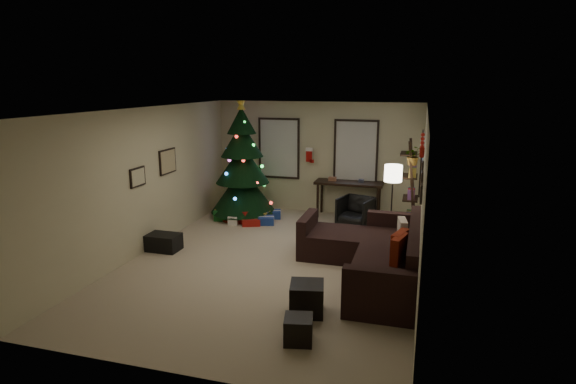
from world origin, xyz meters
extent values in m
plane|color=tan|center=(0.00, 0.00, 0.00)|extent=(7.00, 7.00, 0.00)
plane|color=white|center=(0.00, 0.00, 2.70)|extent=(7.00, 7.00, 0.00)
plane|color=#C1B993|center=(0.00, 3.50, 1.35)|extent=(5.00, 0.00, 5.00)
plane|color=#C1B993|center=(0.00, -3.50, 1.35)|extent=(5.00, 0.00, 5.00)
plane|color=#C1B993|center=(-2.50, 0.00, 1.35)|extent=(0.00, 7.00, 7.00)
plane|color=#C1B993|center=(2.50, 0.00, 1.35)|extent=(0.00, 7.00, 7.00)
cube|color=#728CB2|center=(-0.95, 3.47, 1.55)|extent=(0.94, 0.02, 1.35)
cube|color=beige|center=(-0.95, 3.47, 1.55)|extent=(0.94, 0.03, 1.35)
cube|color=#728CB2|center=(0.95, 3.47, 1.55)|extent=(0.94, 0.02, 1.35)
cube|color=beige|center=(0.95, 3.47, 1.55)|extent=(0.94, 0.03, 1.35)
cube|color=#728CB2|center=(2.47, 2.55, 1.50)|extent=(0.05, 0.27, 1.17)
cube|color=beige|center=(2.47, 2.55, 1.50)|extent=(0.05, 0.45, 1.17)
cylinder|color=black|center=(-1.56, 2.53, 0.17)|extent=(0.11, 0.11, 0.34)
cone|color=black|center=(-1.56, 2.53, 0.67)|extent=(1.53, 1.53, 1.07)
cone|color=black|center=(-1.56, 2.53, 1.29)|extent=(1.26, 1.26, 0.90)
cone|color=black|center=(-1.56, 2.53, 1.85)|extent=(0.99, 0.99, 0.79)
cone|color=black|center=(-1.56, 2.53, 2.30)|extent=(0.67, 0.67, 0.62)
cylinder|color=maroon|center=(-1.56, 2.53, 0.02)|extent=(1.23, 1.23, 0.04)
cube|color=gold|center=(-1.05, 2.35, 0.11)|extent=(0.35, 0.28, 0.22)
cube|color=maroon|center=(-1.35, 2.05, 0.15)|extent=(0.28, 0.25, 0.30)
cube|color=navy|center=(-0.80, 2.65, 0.09)|extent=(0.25, 0.30, 0.18)
cube|color=#14591E|center=(-1.95, 2.10, 0.12)|extent=(0.30, 0.22, 0.25)
cube|color=silver|center=(-1.55, 1.90, 0.10)|extent=(0.22, 0.22, 0.20)
cube|color=gold|center=(-2.05, 2.55, 0.14)|extent=(0.26, 0.26, 0.28)
cube|color=maroon|center=(-1.15, 1.95, 0.07)|extent=(0.40, 0.30, 0.15)
cube|color=navy|center=(-0.85, 2.11, 0.09)|extent=(0.36, 0.31, 0.18)
cube|color=black|center=(2.03, -0.25, 0.24)|extent=(1.01, 2.69, 0.47)
cube|color=black|center=(2.43, -0.25, 0.70)|extent=(0.20, 2.69, 0.46)
cube|color=black|center=(2.03, -1.70, 0.37)|extent=(1.01, 0.20, 0.74)
cube|color=black|center=(2.03, 1.19, 0.37)|extent=(1.01, 0.20, 0.74)
cube|color=black|center=(1.05, 0.59, 0.24)|extent=(0.95, 1.01, 0.47)
cube|color=black|center=(0.48, 0.59, 0.37)|extent=(0.18, 1.01, 0.74)
cube|color=maroon|center=(2.21, -0.65, 0.64)|extent=(0.25, 0.50, 0.48)
cube|color=maroon|center=(2.21, -0.44, 0.64)|extent=(0.27, 0.51, 0.49)
cube|color=beige|center=(2.21, 0.39, 0.63)|extent=(0.20, 0.45, 0.44)
cube|color=black|center=(1.04, -1.74, 0.22)|extent=(0.54, 0.54, 0.44)
cube|color=black|center=(1.12, -2.49, 0.16)|extent=(0.41, 0.41, 0.33)
cube|color=black|center=(0.85, 3.22, 0.83)|extent=(1.59, 0.57, 0.06)
cylinder|color=black|center=(0.15, 2.99, 0.40)|extent=(0.06, 0.06, 0.80)
cylinder|color=black|center=(0.15, 3.45, 0.40)|extent=(0.06, 0.06, 0.80)
cylinder|color=black|center=(1.55, 2.99, 0.40)|extent=(0.06, 0.06, 0.80)
cylinder|color=black|center=(1.55, 3.45, 0.40)|extent=(0.06, 0.06, 0.80)
imported|color=black|center=(1.11, 2.57, 0.33)|extent=(0.79, 0.76, 0.66)
cube|color=black|center=(2.32, 1.70, 1.02)|extent=(0.05, 0.05, 2.04)
cube|color=black|center=(2.32, 2.24, 1.02)|extent=(0.05, 0.05, 2.04)
cube|color=black|center=(2.29, 1.97, 0.40)|extent=(0.30, 0.57, 0.03)
cube|color=black|center=(2.29, 1.97, 0.85)|extent=(0.30, 0.57, 0.03)
cube|color=black|center=(2.29, 1.97, 1.31)|extent=(0.30, 0.57, 0.03)
cube|color=black|center=(2.29, 1.97, 1.76)|extent=(0.30, 0.57, 0.03)
imported|color=#4C4C4C|center=(2.30, 1.77, 1.81)|extent=(0.54, 0.50, 0.50)
cylinder|color=black|center=(1.95, 1.46, 0.01)|extent=(0.28, 0.28, 0.03)
cylinder|color=black|center=(1.95, 1.46, 0.70)|extent=(0.03, 0.03, 1.34)
cylinder|color=white|center=(1.95, 1.46, 1.44)|extent=(0.34, 0.34, 0.32)
cube|color=black|center=(-2.48, 0.76, 1.58)|extent=(0.04, 0.60, 0.50)
cube|color=tan|center=(-2.48, 0.76, 1.58)|extent=(0.01, 0.54, 0.45)
cube|color=black|center=(-2.48, -0.31, 1.47)|extent=(0.04, 0.45, 0.35)
cube|color=#C1B993|center=(-2.48, -0.31, 1.47)|extent=(0.01, 0.41, 0.31)
cube|color=black|center=(2.48, -0.60, 1.55)|extent=(0.03, 0.22, 0.28)
cube|color=black|center=(2.48, -0.25, 1.70)|extent=(0.03, 0.18, 0.22)
cube|color=black|center=(2.48, -0.25, 1.40)|extent=(0.03, 0.20, 0.16)
cube|color=black|center=(2.48, 0.10, 1.58)|extent=(0.03, 0.26, 0.20)
cube|color=black|center=(2.48, 0.45, 1.48)|extent=(0.03, 0.18, 0.24)
cube|color=black|center=(2.48, 0.45, 1.78)|extent=(0.03, 0.16, 0.16)
cube|color=#990F0C|center=(-0.15, 3.31, 1.42)|extent=(0.14, 0.04, 0.30)
cube|color=white|center=(-0.15, 3.31, 1.57)|extent=(0.16, 0.05, 0.08)
cube|color=#990F0C|center=(-0.08, 3.31, 1.29)|extent=(0.10, 0.04, 0.08)
cube|color=#990F0C|center=(0.18, 3.60, 1.51)|extent=(0.14, 0.04, 0.30)
cube|color=white|center=(0.18, 3.60, 1.66)|extent=(0.16, 0.05, 0.08)
cube|color=#990F0C|center=(0.25, 3.60, 1.38)|extent=(0.10, 0.04, 0.08)
cube|color=black|center=(-2.21, -0.04, 0.16)|extent=(0.64, 0.43, 0.32)
camera|label=1|loc=(2.44, -7.57, 3.13)|focal=29.26mm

